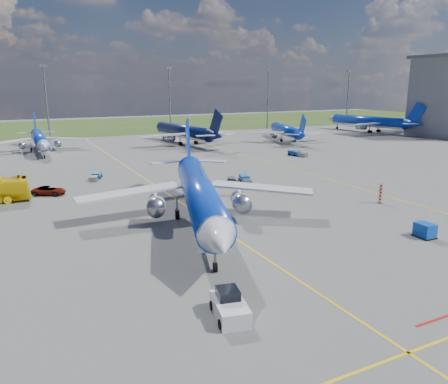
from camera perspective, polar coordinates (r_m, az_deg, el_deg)
name	(u,v)px	position (r m, az deg, el deg)	size (l,w,h in m)	color
ground	(253,250)	(46.15, 3.86, -7.62)	(400.00, 400.00, 0.00)	#535351
grass_strip	(67,127)	(189.03, -19.82, 7.97)	(400.00, 80.00, 0.01)	#2D4719
taxiway_lines	(167,193)	(70.39, -7.39, -0.10)	(60.25, 160.00, 0.02)	yellow
floodlight_masts	(112,98)	(150.47, -14.46, 11.83)	(202.20, 0.50, 22.70)	slate
warning_post	(381,193)	(67.42, 19.80, -0.14)	(0.50, 0.50, 3.00)	red
bg_jet_nnw	(41,152)	(121.75, -22.79, 4.84)	(26.10, 34.25, 8.97)	#0E3AC6
bg_jet_n	(184,144)	(128.33, -5.26, 6.28)	(30.64, 40.21, 10.53)	#071241
bg_jet_ne	(286,141)	(136.33, 8.08, 6.65)	(26.14, 34.30, 8.98)	#0E3AC6
bg_jet_ene	(368,132)	(168.17, 18.24, 7.45)	(31.65, 41.54, 10.88)	#0E3AC6
main_airliner	(200,224)	(54.44, -3.16, -4.21)	(32.70, 42.92, 11.24)	#0E3AC6
pushback_tug	(229,306)	(33.62, 0.71, -14.72)	(3.04, 6.03, 2.00)	silver
uld_container	(425,230)	(54.61, 24.76, -4.56)	(1.63, 2.04, 1.63)	#0D46B9
service_car_a	(9,192)	(75.69, -26.30, 0.05)	(1.57, 3.90, 1.33)	#999999
service_car_b	(49,191)	(73.64, -21.90, 0.17)	(2.33, 5.05, 1.40)	#999999
service_car_c	(232,182)	(75.10, 1.09, 1.35)	(1.64, 4.03, 1.17)	#999999
baggage_tug_w	(245,180)	(77.03, 2.79, 1.63)	(3.02, 5.43, 1.18)	#1B5DA2
baggage_tug_c	(96,176)	(83.24, -16.39, 1.96)	(3.02, 4.82, 1.06)	#17518A
baggage_tug_e	(297,154)	(107.14, 9.52, 4.93)	(2.65, 5.37, 1.16)	navy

